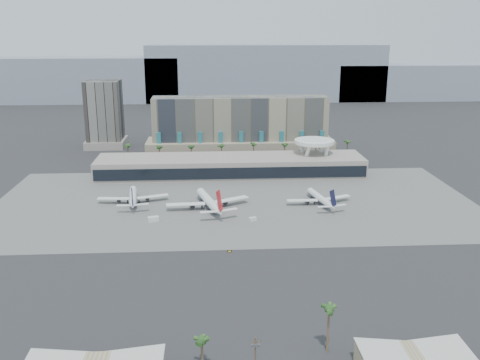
{
  "coord_description": "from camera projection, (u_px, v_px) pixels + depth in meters",
  "views": [
    {
      "loc": [
        -13.64,
        -221.65,
        92.48
      ],
      "look_at": [
        1.92,
        40.0,
        16.74
      ],
      "focal_mm": 40.0,
      "sensor_mm": 36.0,
      "label": 1
    }
  ],
  "objects": [
    {
      "name": "taxiway_sign",
      "position": [
        229.0,
        251.0,
        226.69
      ],
      "size": [
        1.99,
        0.74,
        0.9
      ],
      "rotation": [
        0.0,
        0.0,
        -0.24
      ],
      "color": "black",
      "rests_on": "ground"
    },
    {
      "name": "service_vehicle_a",
      "position": [
        153.0,
        219.0,
        262.06
      ],
      "size": [
        5.66,
        3.87,
        2.52
      ],
      "primitive_type": "cube",
      "rotation": [
        0.0,
        0.0,
        0.28
      ],
      "color": "silver",
      "rests_on": "ground"
    },
    {
      "name": "office_tower",
      "position": [
        105.0,
        118.0,
        419.02
      ],
      "size": [
        30.0,
        30.0,
        52.0
      ],
      "color": "black",
      "rests_on": "ground"
    },
    {
      "name": "terminal",
      "position": [
        231.0,
        165.0,
        342.54
      ],
      "size": [
        170.0,
        32.5,
        14.5
      ],
      "color": "#A69D92",
      "rests_on": "ground"
    },
    {
      "name": "airliner_left",
      "position": [
        133.0,
        197.0,
        289.17
      ],
      "size": [
        38.28,
        39.61,
        13.7
      ],
      "rotation": [
        0.0,
        0.0,
        0.12
      ],
      "color": "white",
      "rests_on": "ground"
    },
    {
      "name": "apron_pad",
      "position": [
        235.0,
        202.0,
        291.75
      ],
      "size": [
        260.0,
        130.0,
        0.06
      ],
      "primitive_type": "cube",
      "color": "#5B5B59",
      "rests_on": "ground"
    },
    {
      "name": "airliner_right",
      "position": [
        320.0,
        198.0,
        287.28
      ],
      "size": [
        36.06,
        37.48,
        13.07
      ],
      "rotation": [
        0.0,
        0.0,
        0.2
      ],
      "color": "white",
      "rests_on": "ground"
    },
    {
      "name": "saucer_structure",
      "position": [
        314.0,
        144.0,
        348.27
      ],
      "size": [
        26.0,
        26.0,
        21.89
      ],
      "color": "white",
      "rests_on": "ground"
    },
    {
      "name": "airliner_centre",
      "position": [
        209.0,
        201.0,
        280.33
      ],
      "size": [
        43.82,
        45.44,
        16.04
      ],
      "rotation": [
        0.0,
        0.0,
        0.27
      ],
      "color": "white",
      "rests_on": "ground"
    },
    {
      "name": "near_palm_a",
      "position": [
        202.0,
        345.0,
        148.37
      ],
      "size": [
        6.0,
        6.0,
        10.02
      ],
      "color": "brown",
      "rests_on": "ground"
    },
    {
      "name": "near_palm_b",
      "position": [
        329.0,
        314.0,
        154.56
      ],
      "size": [
        6.0,
        6.0,
        15.29
      ],
      "color": "brown",
      "rests_on": "ground"
    },
    {
      "name": "mountain_ridge",
      "position": [
        240.0,
        77.0,
        683.03
      ],
      "size": [
        680.0,
        60.0,
        70.0
      ],
      "color": "gray",
      "rests_on": "ground"
    },
    {
      "name": "utility_pole",
      "position": [
        255.0,
        353.0,
        144.77
      ],
      "size": [
        3.2,
        0.85,
        12.0
      ],
      "color": "#4C3826",
      "rests_on": "ground"
    },
    {
      "name": "service_vehicle_b",
      "position": [
        253.0,
        219.0,
        263.16
      ],
      "size": [
        4.0,
        3.19,
        1.8
      ],
      "primitive_type": "cube",
      "rotation": [
        0.0,
        0.0,
        0.39
      ],
      "color": "silver",
      "rests_on": "ground"
    },
    {
      "name": "ground",
      "position": [
        241.0,
        241.0,
        239.01
      ],
      "size": [
        900.0,
        900.0,
        0.0
      ],
      "primitive_type": "plane",
      "color": "#232326",
      "rests_on": "ground"
    },
    {
      "name": "palm_row",
      "position": [
        238.0,
        147.0,
        375.55
      ],
      "size": [
        157.8,
        2.8,
        13.1
      ],
      "color": "brown",
      "rests_on": "ground"
    },
    {
      "name": "hotel",
      "position": [
        240.0,
        130.0,
        402.18
      ],
      "size": [
        140.0,
        30.0,
        42.0
      ],
      "color": "gray",
      "rests_on": "ground"
    }
  ]
}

